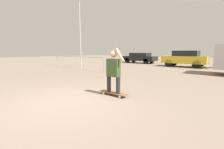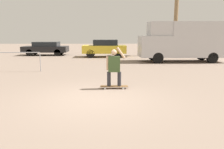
{
  "view_description": "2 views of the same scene",
  "coord_description": "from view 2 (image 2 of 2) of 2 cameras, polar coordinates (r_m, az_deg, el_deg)",
  "views": [
    {
      "loc": [
        3.71,
        -2.44,
        1.46
      ],
      "look_at": [
        0.37,
        1.7,
        0.64
      ],
      "focal_mm": 24.0,
      "sensor_mm": 36.0,
      "label": 1
    },
    {
      "loc": [
        0.47,
        -6.68,
        2.05
      ],
      "look_at": [
        0.61,
        1.71,
        0.48
      ],
      "focal_mm": 35.0,
      "sensor_mm": 36.0,
      "label": 2
    }
  ],
  "objects": [
    {
      "name": "ground_plane",
      "position": [
        7.0,
        -4.8,
        -6.48
      ],
      "size": [
        80.0,
        80.0,
        0.0
      ],
      "primitive_type": "plane",
      "color": "gray"
    },
    {
      "name": "skateboard",
      "position": [
        8.3,
        0.55,
        -3.12
      ],
      "size": [
        1.04,
        0.25,
        0.1
      ],
      "color": "brown",
      "rests_on": "ground_plane"
    },
    {
      "name": "person_skateboarder",
      "position": [
        8.15,
        0.55,
        2.32
      ],
      "size": [
        0.71,
        0.22,
        1.48
      ],
      "color": "#28282D",
      "rests_on": "skateboard"
    },
    {
      "name": "camper_van",
      "position": [
        17.17,
        18.19,
        8.48
      ],
      "size": [
        6.27,
        2.11,
        2.91
      ],
      "color": "black",
      "rests_on": "ground_plane"
    },
    {
      "name": "parked_car_yellow",
      "position": [
        19.74,
        -1.93,
        7.0
      ],
      "size": [
        3.86,
        1.86,
        1.54
      ],
      "color": "black",
      "rests_on": "ground_plane"
    },
    {
      "name": "parked_car_black",
      "position": [
        22.31,
        -16.89,
        6.65
      ],
      "size": [
        4.24,
        1.81,
        1.3
      ],
      "color": "black",
      "rests_on": "ground_plane"
    }
  ]
}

